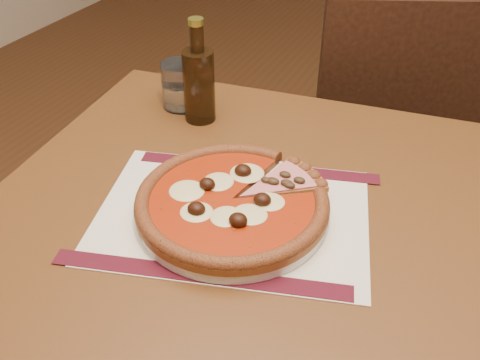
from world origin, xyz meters
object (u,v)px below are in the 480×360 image
at_px(plate, 232,210).
at_px(water_glass, 181,85).
at_px(chair_far, 389,130).
at_px(pizza, 232,201).
at_px(bottle, 199,82).
at_px(table, 235,246).

bearing_deg(plate, water_glass, 132.23).
height_order(chair_far, pizza, chair_far).
bearing_deg(bottle, chair_far, 57.86).
height_order(chair_far, bottle, bottle).
relative_size(table, bottle, 4.21).
xyz_separation_m(chair_far, pizza, (-0.12, -0.75, 0.25)).
relative_size(table, chair_far, 0.95).
bearing_deg(chair_far, bottle, 35.04).
distance_m(table, bottle, 0.34).
relative_size(pizza, water_glass, 3.15).
bearing_deg(bottle, pizza, -52.38).
xyz_separation_m(table, plate, (0.01, -0.03, 0.11)).
height_order(pizza, bottle, bottle).
xyz_separation_m(table, pizza, (0.01, -0.04, 0.13)).
bearing_deg(pizza, table, 108.63).
relative_size(table, pizza, 2.90).
bearing_deg(plate, table, 109.10).
bearing_deg(chair_far, water_glass, 28.40).
relative_size(table, plate, 2.95).
bearing_deg(bottle, plate, -52.32).
xyz_separation_m(plate, pizza, (-0.00, -0.00, 0.02)).
bearing_deg(table, bottle, 130.07).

